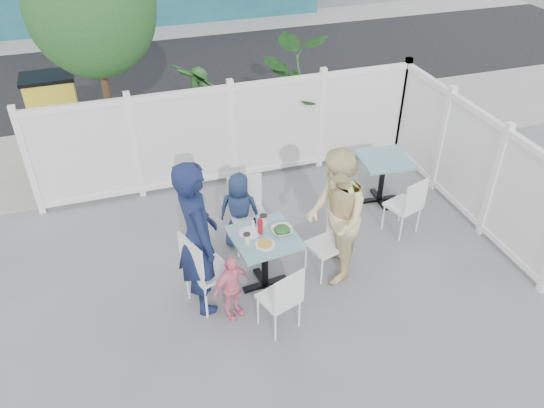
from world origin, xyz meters
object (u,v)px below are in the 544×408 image
object	(u,v)px
chair_right	(330,239)
chair_left	(202,266)
main_table	(265,248)
man	(198,238)
woman	(335,218)
spare_table	(383,168)
toddler	(231,287)
utility_cabinet	(57,120)
boy	(240,211)
chair_near	(283,296)
chair_back	(247,207)

from	to	relation	value
chair_right	chair_left	bearing A→B (deg)	79.72
main_table	man	world-z (taller)	man
chair_right	woman	distance (m)	0.37
spare_table	woman	bearing A→B (deg)	-136.49
toddler	utility_cabinet	bearing A→B (deg)	86.43
chair_right	boy	world-z (taller)	boy
chair_near	woman	xyz separation A→B (m)	(0.88, 0.68, 0.37)
utility_cabinet	chair_near	world-z (taller)	utility_cabinet
utility_cabinet	chair_back	size ratio (longest dim) A/B	1.42
chair_back	chair_near	world-z (taller)	chair_back
main_table	chair_right	distance (m)	0.85
spare_table	chair_near	xyz separation A→B (m)	(-2.21, -1.95, -0.07)
chair_near	man	size ratio (longest dim) A/B	0.45
utility_cabinet	woman	size ratio (longest dim) A/B	0.81
chair_near	boy	distance (m)	1.59
chair_back	man	size ratio (longest dim) A/B	0.52
boy	toddler	world-z (taller)	boy
woman	utility_cabinet	bearing A→B (deg)	-129.81
main_table	man	xyz separation A→B (m)	(-0.77, -0.03, 0.36)
utility_cabinet	chair_near	distance (m)	5.32
utility_cabinet	woman	bearing A→B (deg)	-53.63
woman	boy	distance (m)	1.34
woman	chair_left	bearing A→B (deg)	-75.93
spare_table	boy	bearing A→B (deg)	-171.09
utility_cabinet	chair_right	distance (m)	5.13
main_table	chair_near	distance (m)	0.73
chair_left	chair_back	xyz separation A→B (m)	(0.80, 0.96, -0.01)
main_table	chair_back	distance (m)	0.88
main_table	boy	world-z (taller)	boy
chair_right	chair_near	size ratio (longest dim) A/B	1.00
man	toddler	world-z (taller)	man
chair_right	chair_near	xyz separation A→B (m)	(-0.87, -0.75, 0.00)
utility_cabinet	toddler	world-z (taller)	utility_cabinet
toddler	spare_table	bearing A→B (deg)	4.50
chair_right	main_table	bearing A→B (deg)	77.83
man	woman	bearing A→B (deg)	-95.68
chair_back	boy	size ratio (longest dim) A/B	0.90
chair_back	boy	distance (m)	0.11
main_table	chair_near	xyz separation A→B (m)	(-0.02, -0.72, -0.10)
utility_cabinet	man	distance (m)	4.39
chair_left	main_table	bearing A→B (deg)	74.74
spare_table	man	bearing A→B (deg)	-157.09
chair_back	toddler	xyz separation A→B (m)	(-0.53, -1.23, -0.15)
chair_back	boy	world-z (taller)	boy
woman	boy	world-z (taller)	woman
boy	woman	bearing A→B (deg)	159.38
spare_table	chair_back	xyz separation A→B (m)	(-2.15, -0.34, 0.00)
main_table	chair_left	size ratio (longest dim) A/B	0.80
chair_near	boy	world-z (taller)	boy
chair_left	man	size ratio (longest dim) A/B	0.53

